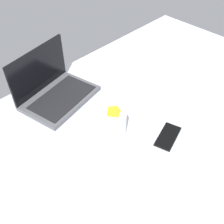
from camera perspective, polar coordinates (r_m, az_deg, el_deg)
bed_mattress at (r=120.38cm, az=11.86°, el=-7.36°), size 180.00×140.00×18.00cm
laptop at (r=127.37cm, az=-12.15°, el=4.58°), size 36.89×29.06×23.00cm
snack_cup at (r=107.14cm, az=0.68°, el=-2.28°), size 9.00×9.00×14.51cm
cell_phone at (r=111.70cm, az=11.87°, el=-5.16°), size 15.31×10.30×0.80cm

